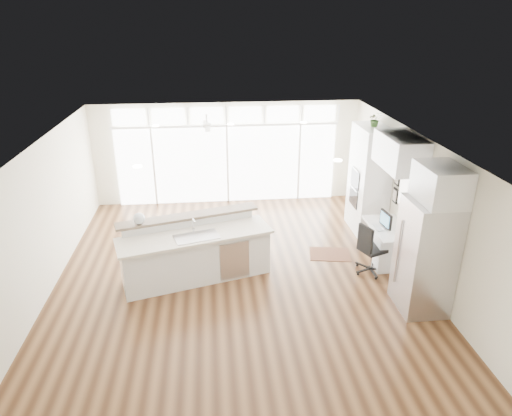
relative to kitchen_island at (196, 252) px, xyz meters
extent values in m
cube|color=#402513|center=(0.79, 0.01, -0.59)|extent=(7.00, 8.00, 0.02)
cube|color=white|center=(0.79, 0.01, 2.12)|extent=(7.00, 8.00, 0.02)
cube|color=silver|center=(0.79, 4.01, 0.77)|extent=(7.00, 0.04, 2.70)
cube|color=silver|center=(0.79, -3.99, 0.77)|extent=(7.00, 0.04, 2.70)
cube|color=silver|center=(-2.71, 0.01, 0.77)|extent=(0.04, 8.00, 2.70)
cube|color=silver|center=(4.29, 0.01, 0.77)|extent=(0.04, 8.00, 2.70)
cube|color=white|center=(0.79, 3.95, 0.47)|extent=(5.80, 0.06, 2.08)
cube|color=white|center=(0.79, 3.95, 1.80)|extent=(5.90, 0.06, 0.40)
cube|color=white|center=(4.25, 0.31, 0.97)|extent=(0.04, 0.85, 0.85)
cube|color=white|center=(0.29, 2.81, 1.90)|extent=(1.16, 1.16, 0.32)
cube|color=beige|center=(0.79, 0.21, 2.10)|extent=(3.40, 3.00, 0.02)
cube|color=white|center=(3.96, 1.81, 0.67)|extent=(0.64, 1.20, 2.50)
cube|color=white|center=(3.92, 0.31, -0.20)|extent=(0.72, 1.30, 0.76)
cube|color=white|center=(3.96, 0.31, 1.77)|extent=(0.64, 1.30, 0.64)
cube|color=#BBBBC0|center=(3.90, -1.34, 0.42)|extent=(0.76, 0.90, 2.00)
cube|color=white|center=(3.96, -1.34, 1.72)|extent=(0.64, 0.90, 0.60)
cube|color=black|center=(4.25, 0.93, 0.82)|extent=(0.06, 0.22, 0.80)
cube|color=white|center=(0.00, 0.00, 0.00)|extent=(3.10, 1.85, 1.16)
cube|color=#391C12|center=(2.83, 0.66, -0.57)|extent=(0.95, 0.76, 0.01)
cube|color=black|center=(3.45, -0.13, -0.06)|extent=(0.68, 0.66, 1.04)
sphere|color=silver|center=(-1.02, 0.12, 0.69)|extent=(0.27, 0.27, 0.22)
cube|color=black|center=(3.84, 0.31, 0.36)|extent=(0.12, 0.43, 0.36)
cube|color=silver|center=(3.67, 0.31, 0.19)|extent=(0.16, 0.36, 0.02)
imported|color=#3B632A|center=(3.96, 1.81, 2.05)|extent=(0.29, 0.33, 0.25)
camera|label=1|loc=(0.36, -7.79, 4.20)|focal=32.00mm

